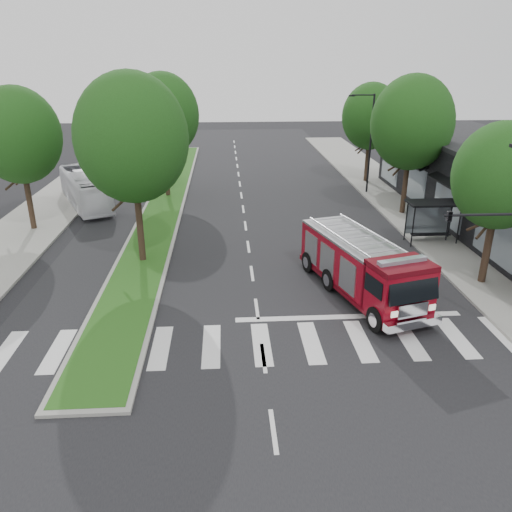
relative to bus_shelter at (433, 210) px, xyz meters
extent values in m
plane|color=black|center=(-11.20, -8.15, -2.04)|extent=(140.00, 140.00, 0.00)
cube|color=gray|center=(1.30, 1.85, -1.96)|extent=(5.00, 80.00, 0.15)
cube|color=gray|center=(-25.70, 1.85, -1.96)|extent=(5.00, 80.00, 0.15)
cube|color=gray|center=(-17.20, 9.85, -1.97)|extent=(3.00, 50.00, 0.14)
cube|color=#224A15|center=(-17.20, 9.85, -1.89)|extent=(2.60, 49.50, 0.02)
cube|color=black|center=(5.80, 1.85, 0.46)|extent=(8.00, 30.00, 5.00)
cylinder|color=black|center=(-1.40, -0.75, -0.79)|extent=(0.08, 0.08, 2.50)
cylinder|color=black|center=(1.40, -0.75, -0.79)|extent=(0.08, 0.08, 2.50)
cylinder|color=black|center=(-1.40, 0.45, -0.79)|extent=(0.08, 0.08, 2.50)
cylinder|color=black|center=(1.40, 0.45, -0.79)|extent=(0.08, 0.08, 2.50)
cube|color=black|center=(0.00, -0.15, 0.51)|extent=(3.20, 1.60, 0.12)
cube|color=#8C99A5|center=(0.00, 0.55, -0.74)|extent=(2.80, 0.04, 1.80)
cube|color=black|center=(0.00, -0.15, -1.49)|extent=(2.40, 0.40, 0.08)
cylinder|color=black|center=(0.30, -6.15, -0.17)|extent=(0.36, 0.36, 3.74)
ellipsoid|color=#16330D|center=(0.30, -6.15, 3.49)|extent=(4.40, 4.40, 5.06)
cylinder|color=black|center=(0.30, 5.85, 0.16)|extent=(0.36, 0.36, 4.40)
ellipsoid|color=#16330D|center=(0.30, 5.85, 4.46)|extent=(5.60, 5.60, 6.44)
cylinder|color=black|center=(0.30, 15.85, -0.06)|extent=(0.36, 0.36, 3.96)
ellipsoid|color=#16330D|center=(0.30, 15.85, 3.81)|extent=(5.00, 5.00, 5.75)
cylinder|color=black|center=(-17.20, -2.15, 0.27)|extent=(0.36, 0.36, 4.62)
ellipsoid|color=#16330D|center=(-17.20, -2.15, 4.79)|extent=(5.80, 5.80, 6.67)
cylinder|color=black|center=(-17.20, 11.85, 0.16)|extent=(0.36, 0.36, 4.40)
ellipsoid|color=#16330D|center=(-17.20, 11.85, 4.46)|extent=(5.60, 5.60, 6.44)
cylinder|color=black|center=(-25.20, 3.85, 0.05)|extent=(0.36, 0.36, 4.18)
ellipsoid|color=#16330D|center=(-25.20, 3.85, 4.14)|extent=(5.20, 5.20, 5.98)
cylinder|color=black|center=(-2.70, -11.65, 3.36)|extent=(4.00, 0.10, 0.10)
imported|color=black|center=(-4.50, -11.65, 2.96)|extent=(0.18, 0.22, 1.10)
cylinder|color=black|center=(-0.70, 11.85, 1.96)|extent=(0.16, 0.16, 8.00)
cylinder|color=black|center=(-1.60, 11.85, 5.86)|extent=(1.80, 0.10, 0.10)
cube|color=black|center=(-2.50, 11.85, 5.81)|extent=(0.45, 0.20, 0.12)
cube|color=#50040D|center=(-6.17, -6.84, -1.54)|extent=(4.70, 8.77, 0.25)
cube|color=maroon|center=(-6.39, -6.07, -0.49)|extent=(4.15, 6.85, 2.00)
cube|color=maroon|center=(-5.33, -9.82, -0.49)|extent=(2.90, 2.42, 2.10)
cube|color=#B2B2B7|center=(-6.39, -6.07, 0.56)|extent=(4.15, 6.85, 0.12)
cylinder|color=#B2B2B7|center=(-7.26, -6.31, 0.76)|extent=(1.73, 5.81, 0.10)
cylinder|color=#B2B2B7|center=(-5.52, -5.82, 0.76)|extent=(1.73, 5.81, 0.10)
cube|color=silver|center=(-5.02, -10.93, -1.44)|extent=(2.60, 1.05, 0.35)
cube|color=#8C99A5|center=(-5.33, -9.82, 0.86)|extent=(2.21, 0.94, 0.18)
cylinder|color=black|center=(-6.35, -10.43, -1.49)|extent=(0.64, 1.15, 1.10)
cylinder|color=black|center=(-4.14, -9.80, -1.49)|extent=(0.64, 1.15, 1.10)
cylinder|color=black|center=(-7.50, -6.38, -1.49)|extent=(0.64, 1.15, 1.10)
cylinder|color=black|center=(-5.28, -5.75, -1.49)|extent=(0.64, 1.15, 1.10)
cylinder|color=black|center=(-8.15, -4.07, -1.49)|extent=(0.64, 1.15, 1.10)
cylinder|color=black|center=(-5.94, -3.44, -1.49)|extent=(0.64, 1.15, 1.10)
imported|color=white|center=(-23.20, 9.60, -0.73)|extent=(5.96, 9.48, 2.63)
camera|label=1|loc=(-12.50, -28.29, 8.65)|focal=35.00mm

